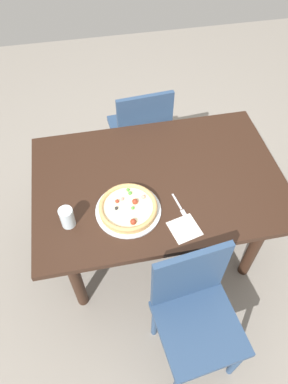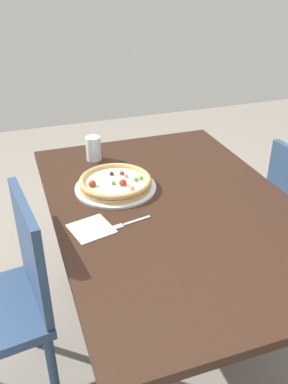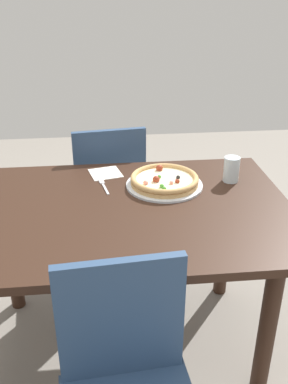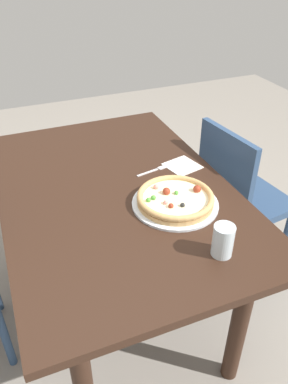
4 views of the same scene
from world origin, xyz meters
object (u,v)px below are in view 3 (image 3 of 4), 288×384
at_px(fork, 103,185).
at_px(drinking_glass, 231,169).
at_px(dining_table, 122,229).
at_px(plate, 164,185).
at_px(pizza, 164,180).
at_px(napkin, 106,173).
at_px(chair_far, 108,190).

bearing_deg(fork, drinking_glass, -102.55).
bearing_deg(drinking_glass, dining_table, -158.22).
bearing_deg(drinking_glass, plate, -176.10).
height_order(pizza, napkin, pizza).
bearing_deg(fork, dining_table, -173.66).
relative_size(dining_table, plate, 4.08).
height_order(plate, pizza, pizza).
xyz_separation_m(dining_table, napkin, (-0.06, 0.35, 0.10)).
relative_size(chair_far, drinking_glass, 7.55).
relative_size(dining_table, napkin, 9.97).
distance_m(dining_table, drinking_glass, 0.57).
distance_m(plate, fork, 0.27).
height_order(plate, napkin, plate).
bearing_deg(drinking_glass, pizza, -176.11).
bearing_deg(plate, chair_far, 116.11).
distance_m(fork, napkin, 0.13).
distance_m(pizza, napkin, 0.31).
bearing_deg(chair_far, fork, -100.28).
relative_size(pizza, fork, 1.84).
bearing_deg(fork, plate, -108.34).
relative_size(dining_table, chair_far, 1.60).
relative_size(chair_far, plate, 2.55).
distance_m(plate, drinking_glass, 0.31).
xyz_separation_m(fork, drinking_glass, (0.58, -0.01, 0.06)).
xyz_separation_m(chair_far, fork, (-0.03, -0.47, 0.25)).
distance_m(plate, napkin, 0.31).
xyz_separation_m(dining_table, drinking_glass, (0.51, 0.20, 0.16)).
relative_size(drinking_glass, napkin, 0.82).
relative_size(chair_far, pizza, 2.87).
bearing_deg(pizza, drinking_glass, 3.89).
distance_m(dining_table, chair_far, 0.70).
height_order(plate, drinking_glass, drinking_glass).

